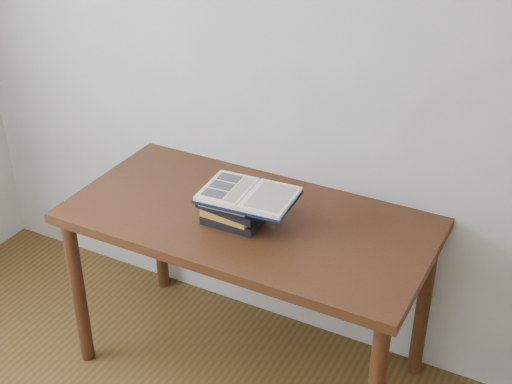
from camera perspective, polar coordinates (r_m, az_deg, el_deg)
The scene contains 3 objects.
desk at distance 2.89m, azimuth -0.60°, elevation -3.59°, with size 1.47×0.73×0.79m.
book_stack at distance 2.77m, azimuth -1.83°, elevation -1.29°, with size 0.28×0.21×0.13m.
open_book at distance 2.71m, azimuth -0.60°, elevation -0.23°, with size 0.37×0.27×0.03m.
Camera 1 is at (1.11, -0.74, 2.29)m, focal length 50.00 mm.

